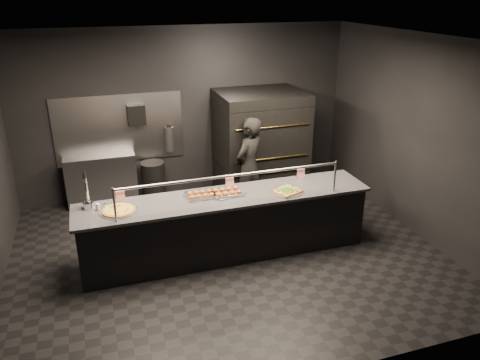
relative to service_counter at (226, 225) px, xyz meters
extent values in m
plane|color=black|center=(0.00, 0.00, -0.46)|extent=(6.00, 6.00, 0.00)
plane|color=black|center=(0.00, 0.00, 2.54)|extent=(6.00, 6.00, 0.00)
cube|color=black|center=(0.00, 2.50, 1.04)|extent=(6.00, 0.04, 3.00)
cube|color=black|center=(0.00, -2.50, 1.04)|extent=(6.00, 0.04, 3.00)
cube|color=black|center=(3.00, 0.00, 1.04)|extent=(0.04, 5.00, 3.00)
cube|color=#99999E|center=(-1.20, 2.48, 0.84)|extent=(2.20, 0.02, 1.20)
cube|color=black|center=(0.00, 0.00, -0.02)|extent=(4.00, 0.70, 0.88)
cube|color=#333337|center=(0.00, 0.00, 0.44)|extent=(4.10, 0.78, 0.04)
cylinder|color=#99999E|center=(-1.50, -0.30, 0.68)|extent=(0.03, 0.03, 0.45)
cylinder|color=#99999E|center=(1.50, -0.30, 0.68)|extent=(0.03, 0.03, 0.45)
cylinder|color=#99999E|center=(0.00, -0.30, 0.88)|extent=(3.00, 0.04, 0.04)
cube|color=black|center=(1.20, 1.90, -0.16)|extent=(1.50, 1.15, 0.60)
cube|color=black|center=(1.20, 1.90, 0.44)|extent=(1.50, 1.20, 0.55)
cube|color=black|center=(1.20, 1.90, 0.99)|extent=(1.50, 1.20, 0.55)
cube|color=black|center=(1.20, 1.90, 1.36)|extent=(1.50, 1.20, 0.18)
cylinder|color=gold|center=(1.20, 1.28, 0.44)|extent=(1.30, 0.02, 0.02)
cylinder|color=gold|center=(1.20, 1.28, 0.99)|extent=(1.30, 0.02, 0.02)
cube|color=#99999E|center=(-1.60, 2.32, -0.01)|extent=(1.20, 0.35, 0.90)
cube|color=black|center=(-0.90, 2.39, 1.09)|extent=(0.30, 0.20, 0.35)
cylinder|color=#B2B2B7|center=(-0.35, 2.40, 0.59)|extent=(0.14, 0.14, 0.45)
cube|color=black|center=(-0.35, 2.40, 0.84)|extent=(0.10, 0.06, 0.06)
cylinder|color=silver|center=(-1.81, 0.20, 0.50)|extent=(0.15, 0.15, 0.08)
cylinder|color=silver|center=(-1.81, 0.20, 0.69)|extent=(0.05, 0.05, 0.38)
cylinder|color=silver|center=(-1.81, 0.12, 0.86)|extent=(0.02, 0.11, 0.02)
cone|color=black|center=(-1.81, 0.20, 0.95)|extent=(0.05, 0.05, 0.15)
cylinder|color=silver|center=(-1.45, -0.03, 0.46)|extent=(0.49, 0.49, 0.01)
cylinder|color=#D38843|center=(-1.45, -0.03, 0.47)|extent=(0.42, 0.42, 0.02)
cylinder|color=gold|center=(-1.45, -0.03, 0.49)|extent=(0.37, 0.37, 0.01)
cube|color=silver|center=(-0.33, 0.10, 0.47)|extent=(0.46, 0.38, 0.02)
ellipsoid|color=#AC6B25|center=(-0.47, 0.03, 0.50)|extent=(0.07, 0.07, 0.05)
ellipsoid|color=#AC6B25|center=(-0.47, 0.17, 0.50)|extent=(0.07, 0.07, 0.05)
ellipsoid|color=#AC6B25|center=(-0.38, 0.03, 0.50)|extent=(0.07, 0.07, 0.05)
ellipsoid|color=#AC6B25|center=(-0.38, 0.17, 0.50)|extent=(0.07, 0.07, 0.05)
ellipsoid|color=#AC6B25|center=(-0.29, 0.03, 0.50)|extent=(0.07, 0.07, 0.05)
ellipsoid|color=#AC6B25|center=(-0.29, 0.17, 0.50)|extent=(0.07, 0.07, 0.05)
ellipsoid|color=#AC6B25|center=(-0.20, 0.03, 0.50)|extent=(0.07, 0.07, 0.05)
ellipsoid|color=#AC6B25|center=(-0.20, 0.17, 0.50)|extent=(0.07, 0.07, 0.05)
cube|color=silver|center=(0.04, 0.08, 0.47)|extent=(0.52, 0.45, 0.02)
ellipsoid|color=#AC6B25|center=(-0.11, 0.00, 0.50)|extent=(0.08, 0.08, 0.05)
ellipsoid|color=#AC6B25|center=(-0.11, 0.15, 0.50)|extent=(0.08, 0.08, 0.05)
ellipsoid|color=#AC6B25|center=(-0.01, 0.00, 0.50)|extent=(0.08, 0.08, 0.05)
ellipsoid|color=#AC6B25|center=(-0.01, 0.15, 0.50)|extent=(0.08, 0.08, 0.05)
ellipsoid|color=#AC6B25|center=(0.09, 0.00, 0.50)|extent=(0.08, 0.08, 0.05)
ellipsoid|color=#AC6B25|center=(0.09, 0.15, 0.50)|extent=(0.08, 0.08, 0.05)
ellipsoid|color=#AC6B25|center=(0.19, 0.00, 0.50)|extent=(0.08, 0.08, 0.05)
ellipsoid|color=#AC6B25|center=(0.19, 0.15, 0.50)|extent=(0.08, 0.08, 0.05)
cylinder|color=silver|center=(0.85, -0.15, 0.46)|extent=(0.42, 0.42, 0.01)
cube|color=#D38843|center=(0.85, -0.15, 0.48)|extent=(0.42, 0.40, 0.02)
cube|color=gold|center=(0.85, -0.15, 0.49)|extent=(0.40, 0.38, 0.01)
cube|color=#337E24|center=(0.85, -0.15, 0.50)|extent=(0.38, 0.36, 0.01)
cylinder|color=silver|center=(-1.70, 0.10, 0.50)|extent=(0.05, 0.05, 0.09)
cylinder|color=silver|center=(-1.61, 0.10, 0.49)|extent=(0.04, 0.04, 0.07)
cube|color=white|center=(-1.40, 0.28, 0.53)|extent=(0.12, 0.04, 0.15)
cube|color=white|center=(0.14, 0.28, 0.53)|extent=(0.12, 0.04, 0.15)
cube|color=white|center=(1.26, 0.28, 0.53)|extent=(0.12, 0.04, 0.15)
cylinder|color=black|center=(-0.71, 2.22, -0.11)|extent=(0.43, 0.43, 0.71)
imported|color=black|center=(0.74, 1.17, 0.37)|extent=(0.73, 0.69, 1.68)
camera|label=1|loc=(-1.64, -5.64, 3.14)|focal=35.00mm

